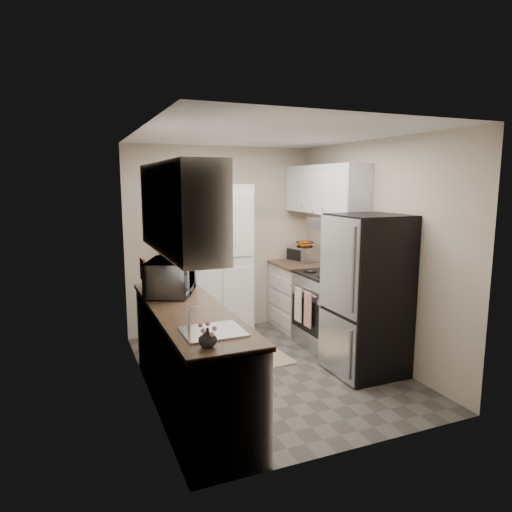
{
  "coord_description": "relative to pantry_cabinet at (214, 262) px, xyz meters",
  "views": [
    {
      "loc": [
        -1.95,
        -4.28,
        2.03
      ],
      "look_at": [
        -0.1,
        0.15,
        1.25
      ],
      "focal_mm": 32.0,
      "sensor_mm": 36.0,
      "label": 1
    }
  ],
  "objects": [
    {
      "name": "base_cabinet_right",
      "position": [
        1.19,
        -0.12,
        -0.56
      ],
      "size": [
        0.6,
        0.8,
        0.88
      ],
      "primitive_type": "cube",
      "color": "silver",
      "rests_on": "ground"
    },
    {
      "name": "fruit_basket",
      "position": [
        1.3,
        -0.05,
        0.19
      ],
      "size": [
        0.32,
        0.32,
        0.11
      ],
      "primitive_type": null,
      "rotation": [
        0.0,
        0.0,
        -0.39
      ],
      "color": "#DC5E09",
      "rests_on": "toaster_oven"
    },
    {
      "name": "electric_range",
      "position": [
        1.17,
        -0.93,
        -0.52
      ],
      "size": [
        0.71,
        0.78,
        1.13
      ],
      "color": "#B7B7BC",
      "rests_on": "ground"
    },
    {
      "name": "base_cabinet_left",
      "position": [
        -0.79,
        -1.75,
        -0.56
      ],
      "size": [
        0.6,
        2.3,
        0.88
      ],
      "primitive_type": "cube",
      "color": "silver",
      "rests_on": "ground"
    },
    {
      "name": "kitchen_mat",
      "position": [
        0.26,
        -0.84,
        -0.99
      ],
      "size": [
        0.64,
        0.94,
        0.01
      ],
      "primitive_type": "cube",
      "rotation": [
        0.0,
        0.0,
        0.09
      ],
      "color": "tan",
      "rests_on": "ground"
    },
    {
      "name": "countertop_left",
      "position": [
        -0.79,
        -1.75,
        -0.1
      ],
      "size": [
        0.63,
        2.33,
        0.04
      ],
      "primitive_type": "cube",
      "color": "brown",
      "rests_on": "base_cabinet_left"
    },
    {
      "name": "wine_bottle",
      "position": [
        -0.84,
        -0.76,
        0.08
      ],
      "size": [
        0.08,
        0.08,
        0.33
      ],
      "primitive_type": "cylinder",
      "color": "black",
      "rests_on": "countertop_left"
    },
    {
      "name": "ground",
      "position": [
        0.2,
        -1.32,
        -1.0
      ],
      "size": [
        3.2,
        3.2,
        0.0
      ],
      "primitive_type": "plane",
      "color": "#56514C",
      "rests_on": "ground"
    },
    {
      "name": "cutting_board",
      "position": [
        -0.73,
        -0.83,
        0.08
      ],
      "size": [
        0.11,
        0.25,
        0.32
      ],
      "primitive_type": "cube",
      "rotation": [
        0.0,
        0.0,
        -0.34
      ],
      "color": "#559C3F",
      "rests_on": "countertop_left"
    },
    {
      "name": "microwave",
      "position": [
        -0.82,
        -1.16,
        0.09
      ],
      "size": [
        0.63,
        0.74,
        0.34
      ],
      "primitive_type": "imported",
      "rotation": [
        0.0,
        0.0,
        1.16
      ],
      "color": "#ACACB1",
      "rests_on": "countertop_left"
    },
    {
      "name": "refrigerator",
      "position": [
        1.14,
        -1.73,
        -0.15
      ],
      "size": [
        0.7,
        0.72,
        1.7
      ],
      "primitive_type": "cube",
      "color": "#B7B7BC",
      "rests_on": "ground"
    },
    {
      "name": "room_shell",
      "position": [
        0.18,
        -1.32,
        0.63
      ],
      "size": [
        2.64,
        3.24,
        2.52
      ],
      "color": "beige",
      "rests_on": "ground"
    },
    {
      "name": "pantry_cabinet",
      "position": [
        0.0,
        0.0,
        0.0
      ],
      "size": [
        0.9,
        0.55,
        2.0
      ],
      "primitive_type": "cube",
      "color": "silver",
      "rests_on": "ground"
    },
    {
      "name": "toaster_oven",
      "position": [
        1.29,
        -0.03,
        0.03
      ],
      "size": [
        0.37,
        0.43,
        0.21
      ],
      "primitive_type": "cube",
      "rotation": [
        0.0,
        0.0,
        0.24
      ],
      "color": "#A5A5A9",
      "rests_on": "countertop_right"
    },
    {
      "name": "flower_vase",
      "position": [
        -0.91,
        -2.74,
        -0.01
      ],
      "size": [
        0.16,
        0.16,
        0.13
      ],
      "primitive_type": "imported",
      "rotation": [
        0.0,
        0.0,
        0.38
      ],
      "color": "white",
      "rests_on": "countertop_left"
    },
    {
      "name": "countertop_right",
      "position": [
        1.19,
        -0.12,
        -0.1
      ],
      "size": [
        0.63,
        0.83,
        0.04
      ],
      "primitive_type": "cube",
      "color": "brown",
      "rests_on": "base_cabinet_right"
    }
  ]
}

